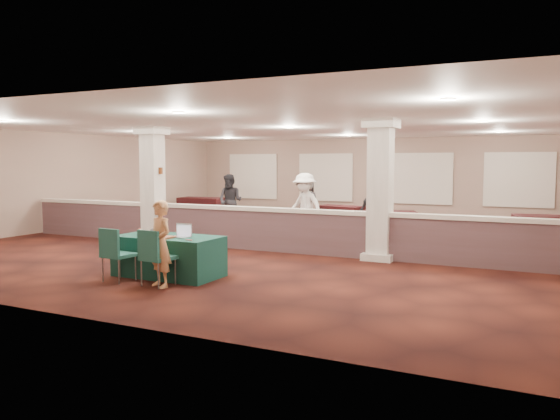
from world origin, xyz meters
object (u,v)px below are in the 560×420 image
at_px(far_table_back_center, 341,215).
at_px(far_table_front_center, 388,223).
at_px(far_table_front_left, 117,218).
at_px(attendee_a, 230,201).
at_px(attendee_d, 308,202).
at_px(far_table_front_right, 481,228).
at_px(woman, 160,244).
at_px(attendee_c, 374,211).
at_px(far_table_back_left, 202,207).
at_px(conf_chair_side, 115,250).
at_px(near_table, 169,256).
at_px(conf_chair_main, 154,253).
at_px(far_table_back_right, 548,229).
at_px(attendee_b, 305,206).

bearing_deg(far_table_back_center, far_table_front_center, -41.50).
distance_m(far_table_front_left, far_table_front_center, 8.92).
distance_m(attendee_a, attendee_d, 2.82).
bearing_deg(far_table_front_right, woman, -116.92).
relative_size(attendee_a, attendee_d, 1.12).
bearing_deg(attendee_c, far_table_front_left, 130.80).
xyz_separation_m(woman, far_table_back_left, (-6.72, 11.24, -0.40)).
height_order(conf_chair_side, attendee_a, attendee_a).
distance_m(woman, far_table_back_center, 10.93).
distance_m(far_table_front_right, attendee_a, 8.12).
height_order(far_table_front_center, attendee_a, attendee_a).
distance_m(near_table, conf_chair_main, 0.93).
bearing_deg(far_table_front_center, attendee_c, -90.33).
bearing_deg(far_table_back_center, conf_chair_side, -92.72).
height_order(conf_chair_side, far_table_front_center, conf_chair_side).
distance_m(far_table_back_center, attendee_c, 4.20).
xyz_separation_m(conf_chair_side, attendee_a, (-2.55, 8.35, 0.31)).
distance_m(far_table_front_left, attendee_d, 6.61).
bearing_deg(far_table_back_right, far_table_front_left, -167.42).
xyz_separation_m(far_table_back_left, attendee_d, (5.28, -1.09, 0.43)).
height_order(far_table_back_center, attendee_b, attendee_b).
relative_size(conf_chair_main, far_table_back_left, 0.55).
height_order(woman, far_table_back_center, woman).
bearing_deg(far_table_front_left, far_table_back_center, 37.02).
relative_size(woman, far_table_front_left, 0.88).
relative_size(conf_chair_side, far_table_back_right, 0.55).
bearing_deg(conf_chair_main, woman, 16.13).
bearing_deg(far_table_back_center, far_table_front_right, -21.79).
height_order(conf_chair_main, far_table_front_center, conf_chair_main).
relative_size(far_table_front_left, far_table_front_center, 1.01).
distance_m(conf_chair_main, attendee_a, 9.00).
height_order(far_table_front_left, attendee_d, attendee_d).
bearing_deg(attendee_a, far_table_front_left, -149.19).
bearing_deg(far_table_back_left, far_table_front_left, -90.00).
distance_m(far_table_back_right, attendee_a, 9.88).
bearing_deg(conf_chair_main, far_table_back_center, 98.50).
relative_size(far_table_front_right, attendee_c, 0.95).
bearing_deg(attendee_b, far_table_front_left, -156.88).
bearing_deg(far_table_front_left, near_table, -40.64).
height_order(woman, far_table_front_center, woman).
distance_m(far_table_back_center, attendee_a, 4.08).
height_order(far_table_back_center, far_table_back_right, far_table_back_right).
xyz_separation_m(far_table_front_left, far_table_front_center, (8.50, 2.70, -0.00)).
bearing_deg(far_table_front_right, far_table_back_center, 158.21).
xyz_separation_m(far_table_back_center, attendee_d, (-0.96, -0.76, 0.48)).
distance_m(near_table, far_table_back_center, 10.09).
xyz_separation_m(far_table_front_left, far_table_back_center, (6.24, 4.70, -0.03)).
relative_size(woman, far_table_back_center, 0.95).
relative_size(far_table_back_left, far_table_back_center, 1.15).
xyz_separation_m(far_table_front_center, far_table_back_center, (-2.26, 2.00, -0.02)).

